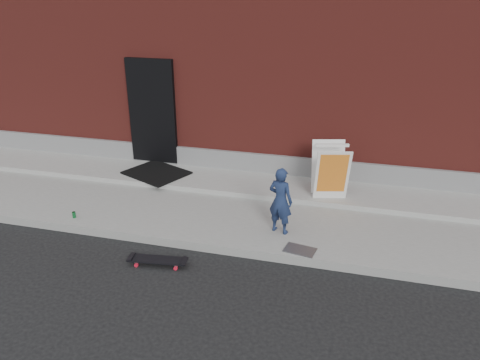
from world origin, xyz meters
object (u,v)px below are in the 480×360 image
(child, at_px, (280,201))
(soda_can, at_px, (74,215))
(pizza_sign, at_px, (330,171))
(skateboard, at_px, (158,260))

(child, distance_m, soda_can, 3.65)
(pizza_sign, xyz_separation_m, soda_can, (-4.26, -1.84, -0.56))
(skateboard, bearing_deg, child, 36.65)
(skateboard, xyz_separation_m, pizza_sign, (2.33, 2.63, 0.68))
(child, distance_m, pizza_sign, 1.56)
(skateboard, distance_m, soda_can, 2.09)
(skateboard, height_order, pizza_sign, pizza_sign)
(child, height_order, pizza_sign, child)
(skateboard, bearing_deg, pizza_sign, 48.43)
(child, bearing_deg, soda_can, 24.15)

